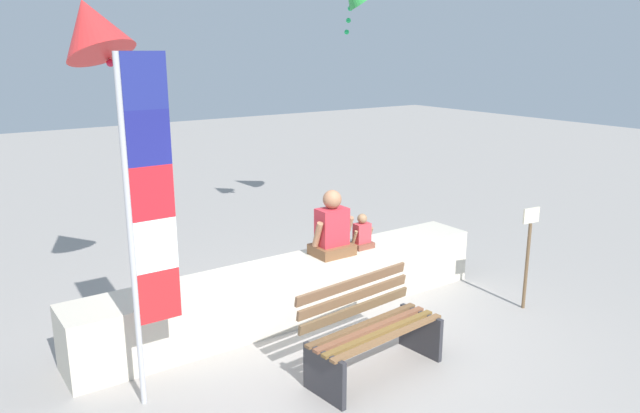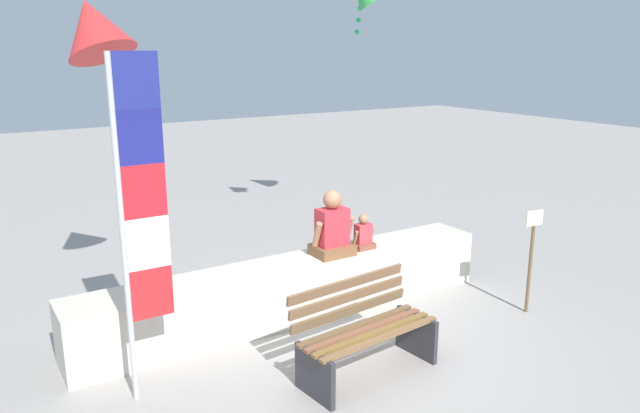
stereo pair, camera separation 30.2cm
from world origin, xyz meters
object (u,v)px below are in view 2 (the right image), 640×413
(park_bench, at_px, (364,333))
(flag_banner, at_px, (137,208))
(kite_red, at_px, (94,27))
(sign_post, at_px, (531,252))
(person_adult, at_px, (332,230))
(person_child, at_px, (363,235))

(park_bench, bearing_deg, flag_banner, 159.32)
(kite_red, height_order, sign_post, kite_red)
(person_adult, xyz_separation_m, person_child, (0.45, 0.00, -0.14))
(flag_banner, bearing_deg, person_adult, 16.47)
(park_bench, distance_m, kite_red, 4.09)
(park_bench, relative_size, kite_red, 1.33)
(person_child, bearing_deg, kite_red, 159.30)
(sign_post, bearing_deg, person_child, 137.13)
(person_child, height_order, kite_red, kite_red)
(flag_banner, bearing_deg, kite_red, 84.36)
(person_adult, relative_size, sign_post, 0.63)
(park_bench, distance_m, person_adult, 1.63)
(park_bench, height_order, kite_red, kite_red)
(kite_red, xyz_separation_m, sign_post, (4.13, -2.35, -2.49))
(flag_banner, xyz_separation_m, kite_red, (0.17, 1.73, 1.49))
(sign_post, bearing_deg, park_bench, -178.00)
(park_bench, distance_m, flag_banner, 2.39)
(person_adult, height_order, sign_post, person_adult)
(person_adult, bearing_deg, kite_red, 155.61)
(park_bench, bearing_deg, person_adult, 68.12)
(kite_red, bearing_deg, park_bench, -55.38)
(park_bench, xyz_separation_m, person_adult, (0.57, 1.41, 0.57))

